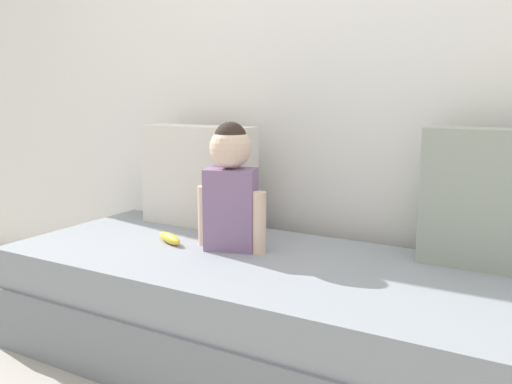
% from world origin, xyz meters
% --- Properties ---
extents(ground_plane, '(12.00, 12.00, 0.00)m').
position_xyz_m(ground_plane, '(0.00, 0.00, 0.00)').
color(ground_plane, '#B2ADA3').
extents(back_wall, '(5.50, 0.10, 2.59)m').
position_xyz_m(back_wall, '(0.00, 0.55, 1.30)').
color(back_wall, white).
rests_on(back_wall, ground).
extents(couch, '(2.30, 0.84, 0.41)m').
position_xyz_m(couch, '(0.00, 0.00, 0.20)').
color(couch, gray).
rests_on(couch, ground).
extents(throw_pillow_left, '(0.55, 0.16, 0.46)m').
position_xyz_m(throw_pillow_left, '(-0.63, 0.32, 0.64)').
color(throw_pillow_left, silver).
rests_on(throw_pillow_left, couch).
extents(throw_pillow_right, '(0.51, 0.16, 0.49)m').
position_xyz_m(throw_pillow_right, '(0.63, 0.32, 0.66)').
color(throw_pillow_right, '#99A393').
rests_on(throw_pillow_right, couch).
extents(toddler, '(0.31, 0.18, 0.50)m').
position_xyz_m(toddler, '(-0.29, 0.06, 0.67)').
color(toddler, gray).
rests_on(toddler, couch).
extents(banana, '(0.17, 0.11, 0.04)m').
position_xyz_m(banana, '(-0.55, -0.00, 0.43)').
color(banana, yellow).
rests_on(banana, couch).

